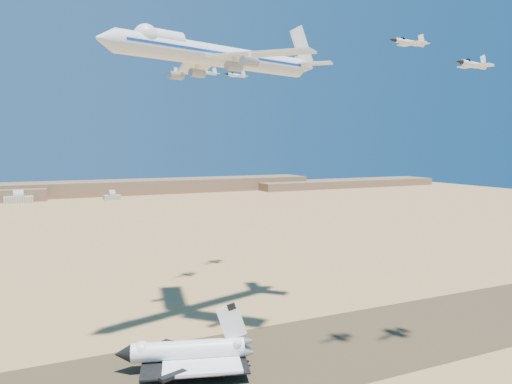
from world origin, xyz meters
name	(u,v)px	position (x,y,z in m)	size (l,w,h in m)	color
ground	(247,364)	(0.00, 0.00, 0.00)	(1200.00, 1200.00, 0.00)	#AC854C
runway	(247,364)	(0.00, 0.00, 0.03)	(600.00, 50.00, 0.06)	#483624
ridgeline	(125,189)	(65.32, 527.31, 7.63)	(960.00, 90.00, 18.00)	olive
hangars	(15,199)	(-64.00, 478.43, 4.83)	(200.50, 29.50, 30.00)	#BCB7A6
shuttle	(187,352)	(-17.03, 4.03, 5.16)	(39.35, 31.03, 19.20)	white
carrier_747	(213,55)	(-0.66, 24.15, 93.00)	(86.74, 64.74, 21.70)	white
crew_a	(220,375)	(-10.48, -4.80, 0.98)	(0.67, 0.44, 1.83)	#C3600B
crew_b	(207,374)	(-13.37, -2.57, 0.84)	(0.76, 0.44, 1.56)	#C3600B
crew_c	(224,376)	(-9.57, -5.72, 0.94)	(1.03, 0.53, 1.76)	#C3600B
chase_jet_a	(409,42)	(35.43, -25.09, 91.27)	(13.77, 7.61, 3.44)	white
chase_jet_b	(473,64)	(55.02, -28.75, 86.38)	(16.23, 9.39, 4.12)	white
chase_jet_c	(206,72)	(14.67, 73.92, 94.99)	(13.40, 7.97, 3.46)	white
chase_jet_d	(236,75)	(36.57, 93.04, 97.52)	(14.44, 8.78, 3.75)	white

